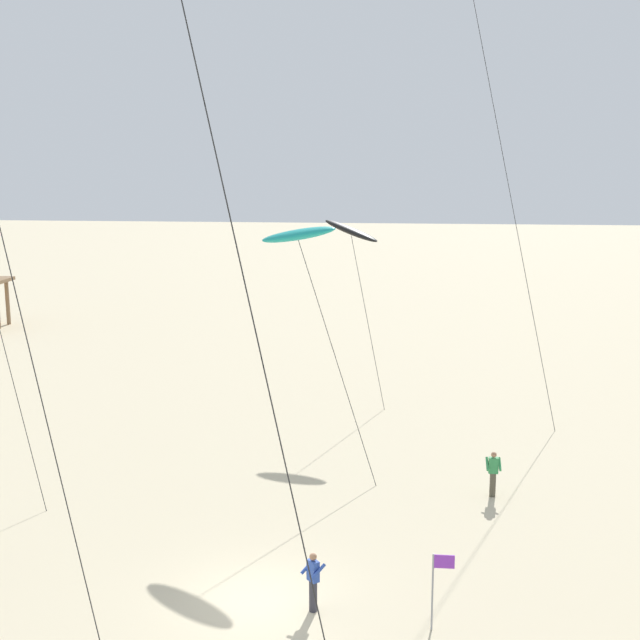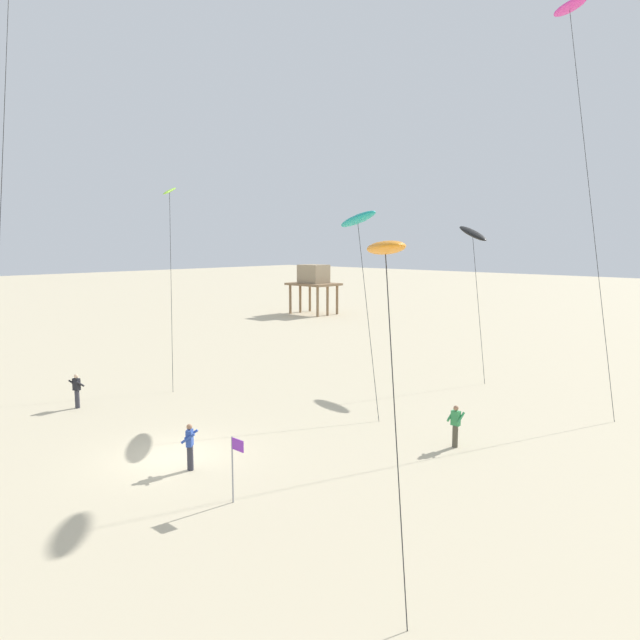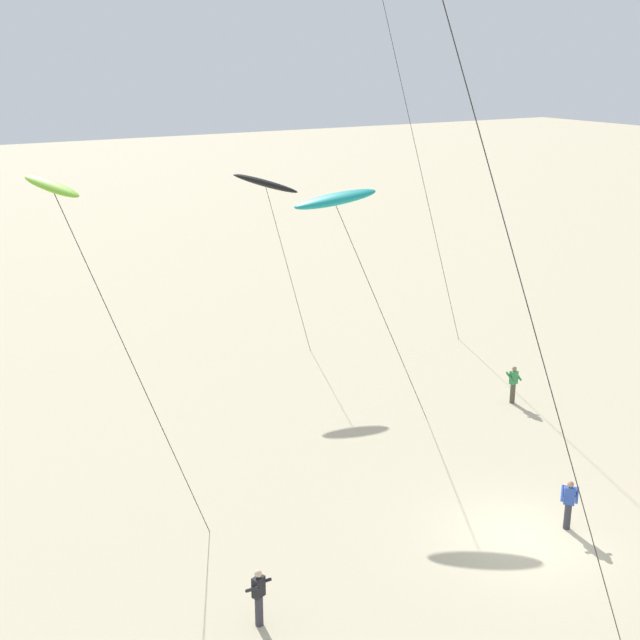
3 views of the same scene
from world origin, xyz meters
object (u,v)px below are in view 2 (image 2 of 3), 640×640
Objects in this scene: kite_flyer_middle at (455,425)px; kite_teal at (358,220)px; kite_lime at (170,196)px; kite_flyer_furthest at (190,446)px; kite_flyer_nearest at (77,390)px; marker_flag at (235,457)px; kite_black at (473,234)px; kite_orange at (386,249)px; stilt_house at (314,278)px; kite_magenta at (570,10)px.

kite_teal is at bearing 159.30° from kite_flyer_middle.
kite_flyer_furthest is at bearing -30.99° from kite_lime.
kite_teal is 11.30m from kite_flyer_middle.
kite_flyer_nearest is 10.57m from kite_flyer_furthest.
marker_flag is at bearing -104.01° from kite_flyer_middle.
marker_flag is (3.63, -20.50, -6.93)m from kite_black.
kite_orange is at bearing -4.74° from kite_flyer_nearest.
kite_lime reaches higher than stilt_house.
kite_orange is 52.13m from stilt_house.
kite_magenta is 9.30× the size of marker_flag.
stilt_house reaches higher than kite_flyer_furthest.
kite_magenta is at bearing -9.18° from kite_black.
kite_flyer_middle is (18.63, 0.59, -9.70)m from kite_lime.
kite_lime is 20.55m from marker_flag.
kite_orange is at bearing -69.25° from kite_flyer_middle.
kite_black is at bearing 114.38° from kite_orange.
kite_flyer_furthest is (0.34, -19.91, -7.53)m from kite_black.
kite_magenta is 26.81m from kite_flyer_furthest.
kite_flyer_nearest is at bearing -130.25° from kite_magenta.
kite_flyer_nearest is 13.91m from marker_flag.
kite_lime is 6.73× the size of kite_flyer_middle.
kite_black reaches higher than marker_flag.
kite_magenta is at bearing -26.26° from stilt_house.
kite_flyer_furthest is (-9.08, 0.88, -6.91)m from kite_orange.
kite_flyer_middle is (16.08, 7.70, 0.00)m from kite_flyer_nearest.
kite_magenta is 3.58× the size of stilt_house.
kite_black is (1.44, 8.69, -0.61)m from kite_teal.
kite_teal is 36.14m from stilt_house.
kite_flyer_nearest is (-8.76, -10.47, -8.15)m from kite_teal.
kite_magenta reaches higher than kite_orange.
kite_orange is (22.16, -8.74, -2.79)m from kite_lime.
kite_magenta reaches higher than kite_flyer_nearest.
kite_magenta is 30.11m from kite_flyer_nearest.
kite_lime is 2.06× the size of stilt_house.
kite_orange is at bearing -21.53° from kite_lime.
kite_lime is 5.36× the size of marker_flag.
kite_teal is 14.90m from marker_flag.
kite_orange is at bearing -5.55° from kite_flyer_furthest.
kite_black is 1.66× the size of stilt_house.
kite_orange is at bearing -44.25° from stilt_house.
kite_lime is at bearing 149.01° from kite_flyer_furthest.
marker_flag is at bearing -94.86° from kite_magenta.
kite_teal is 5.75× the size of kite_flyer_furthest.
kite_magenta is at bearing 85.14° from marker_flag.
kite_flyer_middle is 43.26m from stilt_house.
kite_black is at bearing 61.98° from kite_flyer_nearest.
kite_orange reaches higher than kite_flyer_nearest.
marker_flag is (-5.79, 0.29, -6.31)m from kite_orange.
marker_flag is (13.83, -1.33, 0.60)m from kite_flyer_nearest.
marker_flag is at bearing -79.96° from kite_black.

